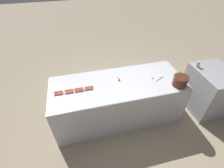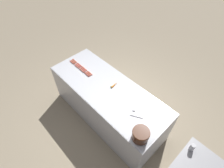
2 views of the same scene
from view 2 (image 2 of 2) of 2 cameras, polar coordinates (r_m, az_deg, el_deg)
The scene contains 18 objects.
ground_plane at distance 4.00m, azimuth -1.22°, elevation -9.86°, with size 20.00×20.00×0.00m, color gray.
griddle_counter at distance 3.63m, azimuth -1.33°, elevation -6.04°, with size 0.96×2.47×0.90m.
hot_dog_0 at distance 3.90m, azimuth -11.97°, elevation 7.37°, with size 0.03×0.15×0.03m.
hot_dog_1 at distance 3.78m, azimuth -10.42°, elevation 6.13°, with size 0.03×0.15×0.03m.
hot_dog_2 at distance 3.67m, azimuth -8.89°, elevation 4.94°, with size 0.04×0.15×0.03m.
hot_dog_3 at distance 3.56m, azimuth -7.16°, elevation 3.55°, with size 0.03×0.15×0.03m.
hot_dog_4 at distance 3.88m, azimuth -12.34°, elevation 7.06°, with size 0.03×0.15×0.03m.
hot_dog_5 at distance 3.76m, azimuth -10.84°, elevation 5.88°, with size 0.03×0.15×0.03m.
hot_dog_6 at distance 3.66m, azimuth -9.25°, elevation 4.66°, with size 0.03×0.15×0.03m.
hot_dog_7 at distance 3.55m, azimuth -7.58°, elevation 3.32°, with size 0.04×0.15×0.03m.
hot_dog_8 at distance 3.87m, azimuth -12.74°, elevation 6.85°, with size 0.03×0.15×0.03m.
hot_dog_9 at distance 3.75m, azimuth -11.27°, elevation 5.63°, with size 0.03×0.15×0.03m.
hot_dog_10 at distance 3.64m, azimuth -9.71°, elevation 4.36°, with size 0.03×0.15×0.03m.
hot_dog_11 at distance 3.54m, azimuth -8.09°, elevation 3.12°, with size 0.03×0.15×0.03m.
bean_pot at distance 2.68m, azimuth 9.24°, elevation -15.73°, with size 0.32×0.26×0.19m.
serving_spoon at distance 2.97m, azimuth 7.39°, elevation -8.98°, with size 0.17×0.25×0.02m.
carrot at distance 3.31m, azimuth 0.76°, elevation -0.25°, with size 0.18×0.05×0.03m.
soda_can at distance 2.78m, azimuth 24.46°, elevation -18.07°, with size 0.07×0.07×0.12m.
Camera 2 is at (1.42, 1.61, 3.38)m, focal length 28.36 mm.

